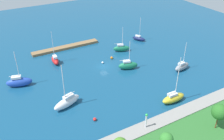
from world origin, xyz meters
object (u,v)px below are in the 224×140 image
mooring_buoy_red (95,119)px  park_tree_center (166,139)px  mooring_buoy_white (103,63)px  harbor_beacon (146,119)px  pier_dock (66,47)px  mooring_buoy_orange (112,58)px  sailboat_blue_along_channel (19,82)px  sailboat_red_west_end (55,60)px  sailboat_green_off_beacon (121,48)px  sailboat_yellow_center_basin (173,98)px  sailboat_white_by_breakwater (67,102)px  park_tree_mideast (220,112)px  sailboat_navy_inner_mooring (139,38)px  sailboat_gray_lone_north (182,66)px  sailboat_green_east_end (128,65)px

mooring_buoy_red → park_tree_center: bearing=115.0°
park_tree_center → mooring_buoy_white: bearing=-99.8°
harbor_beacon → mooring_buoy_white: size_ratio=5.28×
pier_dock → mooring_buoy_orange: (-10.69, 15.46, -0.01)m
mooring_buoy_orange → park_tree_center: bearing=74.9°
sailboat_blue_along_channel → pier_dock: bearing=56.0°
sailboat_red_west_end → mooring_buoy_red: sailboat_red_west_end is taller
sailboat_green_off_beacon → sailboat_yellow_center_basin: bearing=-74.9°
sailboat_white_by_breakwater → mooring_buoy_orange: bearing=-160.5°
park_tree_mideast → sailboat_yellow_center_basin: bearing=-86.4°
pier_dock → sailboat_navy_inner_mooring: (-27.60, 7.15, 0.44)m
pier_dock → sailboat_red_west_end: sailboat_red_west_end is taller
sailboat_gray_lone_north → sailboat_yellow_center_basin: (13.39, 11.16, 0.07)m
sailboat_green_east_end → sailboat_white_by_breakwater: bearing=-142.3°
sailboat_red_west_end → harbor_beacon: bearing=-163.9°
park_tree_mideast → sailboat_yellow_center_basin: size_ratio=0.49×
harbor_beacon → park_tree_center: size_ratio=0.76×
sailboat_gray_lone_north → sailboat_yellow_center_basin: 17.43m
sailboat_navy_inner_mooring → mooring_buoy_white: size_ratio=13.20×
sailboat_navy_inner_mooring → sailboat_white_by_breakwater: (38.99, 24.90, 0.45)m
park_tree_center → sailboat_yellow_center_basin: (-13.26, -12.39, -3.41)m
sailboat_navy_inner_mooring → sailboat_yellow_center_basin: (14.63, 36.60, 0.37)m
sailboat_green_off_beacon → sailboat_blue_along_channel: (36.60, 4.85, 0.19)m
mooring_buoy_white → pier_dock: bearing=-68.8°
sailboat_white_by_breakwater → mooring_buoy_red: (-3.68, 8.18, -0.93)m
sailboat_green_off_beacon → sailboat_navy_inner_mooring: (-10.97, -4.95, -0.35)m
pier_dock → harbor_beacon: harbor_beacon is taller
park_tree_mideast → sailboat_yellow_center_basin: 13.34m
park_tree_mideast → sailboat_green_east_end: size_ratio=0.66×
sailboat_navy_inner_mooring → mooring_buoy_red: 48.39m
sailboat_navy_inner_mooring → sailboat_white_by_breakwater: bearing=-87.5°
park_tree_mideast → sailboat_red_west_end: sailboat_red_west_end is taller
sailboat_green_off_beacon → mooring_buoy_red: 37.21m
park_tree_center → sailboat_gray_lone_north: (-26.64, -23.55, -3.48)m
harbor_beacon → sailboat_red_west_end: 40.70m
sailboat_green_off_beacon → sailboat_gray_lone_north: sailboat_gray_lone_north is taller
sailboat_blue_along_channel → mooring_buoy_red: sailboat_blue_along_channel is taller
sailboat_red_west_end → park_tree_center: bearing=-166.4°
sailboat_gray_lone_north → sailboat_red_west_end: sailboat_red_west_end is taller
sailboat_blue_along_channel → park_tree_mideast: bearing=-33.7°
sailboat_green_east_end → mooring_buoy_white: (5.36, -7.08, -0.98)m
sailboat_white_by_breakwater → mooring_buoy_orange: (-22.08, -16.59, -0.90)m
sailboat_red_west_end → sailboat_yellow_center_basin: bearing=-144.7°
sailboat_red_west_end → sailboat_white_by_breakwater: 23.59m
harbor_beacon → sailboat_blue_along_channel: sailboat_blue_along_channel is taller
sailboat_gray_lone_north → mooring_buoy_orange: 23.22m
sailboat_navy_inner_mooring → mooring_buoy_white: 23.19m
mooring_buoy_orange → sailboat_navy_inner_mooring: bearing=-153.8°
sailboat_green_off_beacon → sailboat_green_east_end: (4.76, 11.77, 0.10)m
sailboat_green_east_end → mooring_buoy_white: sailboat_green_east_end is taller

